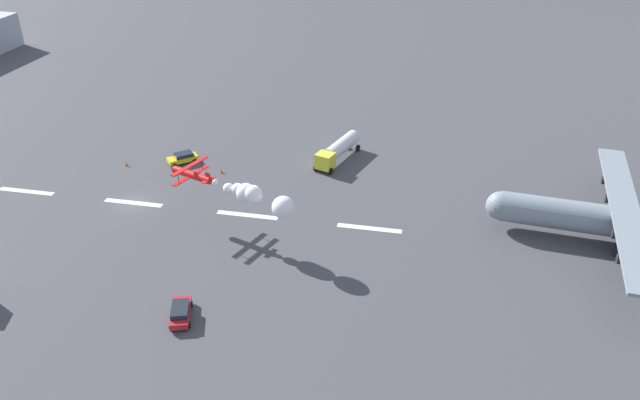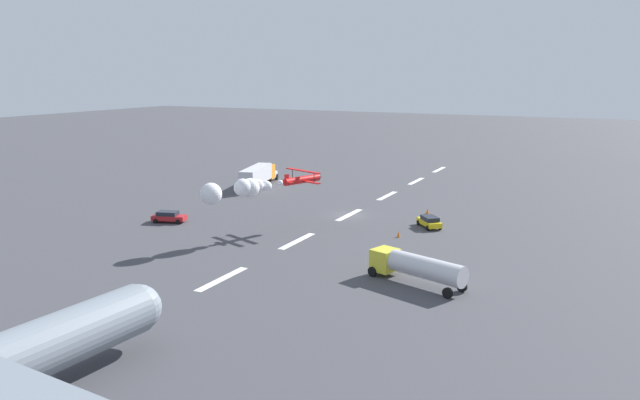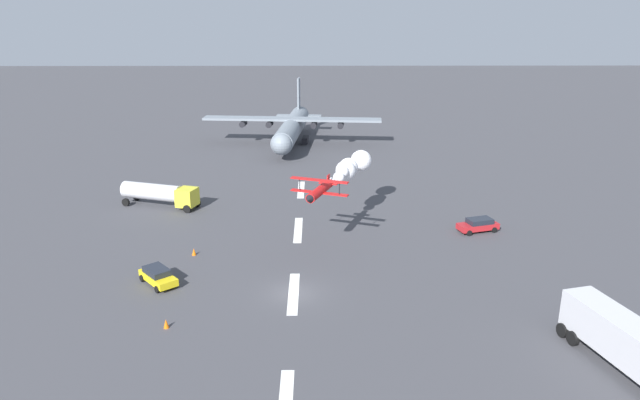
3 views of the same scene
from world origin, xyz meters
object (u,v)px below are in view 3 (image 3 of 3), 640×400
at_px(cargo_transport_plane, 291,128).
at_px(stunt_biplane_red, 348,169).
at_px(followme_car_yellow, 478,225).
at_px(traffic_cone_near, 166,324).
at_px(fuel_tanker_truck, 160,193).
at_px(airport_staff_sedan, 158,276).
at_px(traffic_cone_far, 194,252).

bearing_deg(cargo_transport_plane, stunt_biplane_red, -168.95).
relative_size(cargo_transport_plane, followme_car_yellow, 6.74).
xyz_separation_m(stunt_biplane_red, traffic_cone_near, (-23.93, 15.49, -6.08)).
bearing_deg(fuel_tanker_truck, followme_car_yellow, -103.67).
height_order(fuel_tanker_truck, airport_staff_sedan, fuel_tanker_truck).
bearing_deg(airport_staff_sedan, traffic_cone_near, -161.71).
bearing_deg(traffic_cone_near, traffic_cone_far, 2.45).
bearing_deg(airport_staff_sedan, traffic_cone_far, -16.70).
height_order(fuel_tanker_truck, traffic_cone_near, fuel_tanker_truck).
height_order(stunt_biplane_red, followme_car_yellow, stunt_biplane_red).
bearing_deg(traffic_cone_far, fuel_tanker_truck, 24.65).
bearing_deg(fuel_tanker_truck, stunt_biplane_red, -104.58).
bearing_deg(cargo_transport_plane, fuel_tanker_truck, 156.59).
xyz_separation_m(followme_car_yellow, airport_staff_sedan, (-12.97, 32.61, -0.00)).
bearing_deg(fuel_tanker_truck, airport_staff_sedan, -166.80).
height_order(cargo_transport_plane, traffic_cone_near, cargo_transport_plane).
height_order(fuel_tanker_truck, traffic_cone_far, fuel_tanker_truck).
distance_m(followme_car_yellow, traffic_cone_far, 31.31).
bearing_deg(followme_car_yellow, airport_staff_sedan, 111.69).
bearing_deg(airport_staff_sedan, fuel_tanker_truck, 13.20).
bearing_deg(followme_car_yellow, stunt_biplane_red, 77.80).
height_order(cargo_transport_plane, traffic_cone_far, cargo_transport_plane).
xyz_separation_m(fuel_tanker_truck, traffic_cone_far, (-15.62, -7.17, -1.38)).
bearing_deg(airport_staff_sedan, cargo_transport_plane, -9.92).
bearing_deg(traffic_cone_far, traffic_cone_near, -177.55).
xyz_separation_m(fuel_tanker_truck, traffic_cone_near, (-29.98, -7.78, -1.38)).
bearing_deg(traffic_cone_far, followme_car_yellow, -78.17).
distance_m(stunt_biplane_red, airport_staff_sedan, 24.86).
distance_m(stunt_biplane_red, traffic_cone_near, 29.15).
bearing_deg(traffic_cone_near, fuel_tanker_truck, 14.55).
height_order(followme_car_yellow, airport_staff_sedan, same).
relative_size(stunt_biplane_red, airport_staff_sedan, 3.91).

